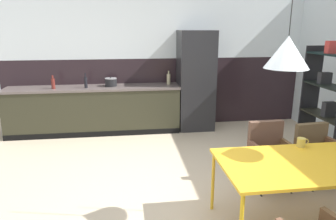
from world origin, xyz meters
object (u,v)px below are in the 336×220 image
refrigerator_column (196,81)px  cooking_pot (111,82)px  mug_short_terracotta (301,142)px  bottle_wine_green (86,82)px  armchair_head_of_table (269,147)px  bottle_spice_small (169,79)px  dining_table (314,165)px  armchair_facing_counter (316,146)px  bottle_vinegar_dark (53,83)px  open_shelf_unit (326,102)px  pendant_lamp_over_table_near (287,52)px

refrigerator_column → cooking_pot: size_ratio=8.53×
mug_short_terracotta → bottle_wine_green: 3.90m
armchair_head_of_table → refrigerator_column: bearing=-82.8°
bottle_spice_small → dining_table: bearing=-74.1°
armchair_head_of_table → armchair_facing_counter: 0.67m
dining_table → mug_short_terracotta: bearing=78.0°
dining_table → mug_short_terracotta: mug_short_terracotta is taller
cooking_pot → bottle_wine_green: size_ratio=0.81×
bottle_vinegar_dark → bottle_spice_small: bearing=4.7°
armchair_head_of_table → cooking_pot: 3.25m
armchair_head_of_table → bottle_vinegar_dark: (-3.11, 2.35, 0.47)m
armchair_head_of_table → bottle_spice_small: bottle_spice_small is taller
bottle_spice_small → open_shelf_unit: 2.83m
armchair_facing_counter → bottle_wine_green: size_ratio=2.73×
armchair_head_of_table → cooking_pot: size_ratio=3.66×
armchair_head_of_table → armchair_facing_counter: size_ratio=1.09×
dining_table → pendant_lamp_over_table_near: bearing=173.3°
bottle_vinegar_dark → pendant_lamp_over_table_near: size_ratio=0.23×
pendant_lamp_over_table_near → open_shelf_unit: bearing=44.7°
dining_table → armchair_facing_counter: size_ratio=2.45×
cooking_pot → pendant_lamp_over_table_near: (1.73, -3.31, 0.81)m
refrigerator_column → open_shelf_unit: 2.40m
bottle_wine_green → open_shelf_unit: size_ratio=0.15×
armchair_head_of_table → open_shelf_unit: 1.39m
refrigerator_column → bottle_spice_small: (-0.53, 0.09, 0.04)m
dining_table → bottle_spice_small: (-0.98, 3.42, 0.32)m
dining_table → bottle_wine_green: 4.14m
dining_table → bottle_wine_green: (-2.55, 3.25, 0.32)m
pendant_lamp_over_table_near → bottle_wine_green: bearing=124.2°
armchair_head_of_table → bottle_spice_small: (-0.95, 2.53, 0.48)m
dining_table → pendant_lamp_over_table_near: (-0.37, 0.04, 1.10)m
refrigerator_column → mug_short_terracotta: 3.00m
bottle_spice_small → armchair_head_of_table: bearing=-69.5°
armchair_facing_counter → bottle_vinegar_dark: bearing=-37.5°
bottle_vinegar_dark → cooking_pot: bearing=6.0°
cooking_pot → bottle_spice_small: 1.12m
dining_table → bottle_spice_small: bottle_spice_small is taller
bottle_wine_green → pendant_lamp_over_table_near: pendant_lamp_over_table_near is taller
mug_short_terracotta → bottle_spice_small: bottle_spice_small is taller
refrigerator_column → pendant_lamp_over_table_near: pendant_lamp_over_table_near is taller
refrigerator_column → armchair_head_of_table: refrigerator_column is taller
armchair_facing_counter → cooking_pot: 3.70m
open_shelf_unit → pendant_lamp_over_table_near: bearing=-45.3°
open_shelf_unit → mug_short_terracotta: bearing=-42.4°
bottle_vinegar_dark → pendant_lamp_over_table_near: pendant_lamp_over_table_near is taller
cooking_pot → open_shelf_unit: size_ratio=0.13×
refrigerator_column → bottle_wine_green: 2.10m
refrigerator_column → mug_short_terracotta: size_ratio=14.40×
bottle_spice_small → bottle_vinegar_dark: bearing=-175.3°
refrigerator_column → armchair_facing_counter: size_ratio=2.54×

